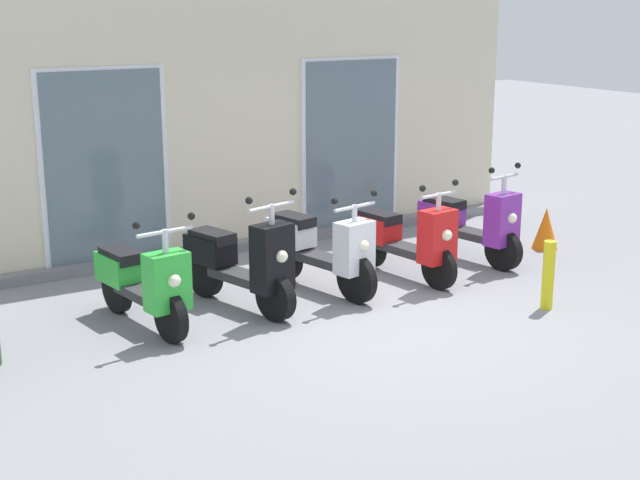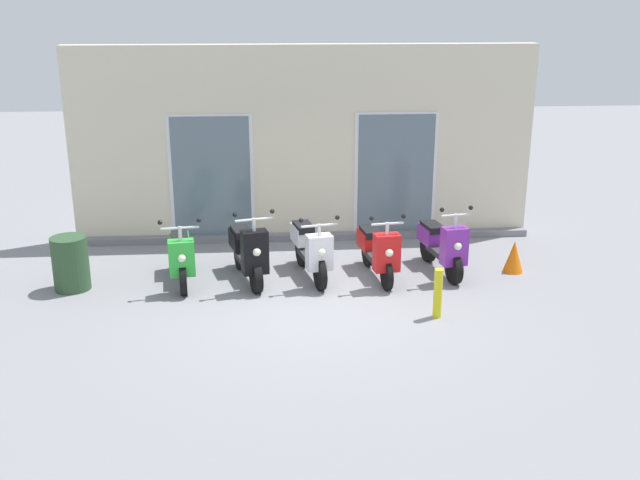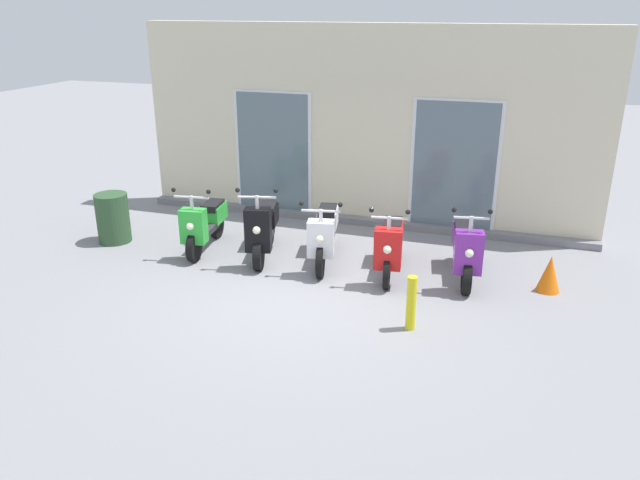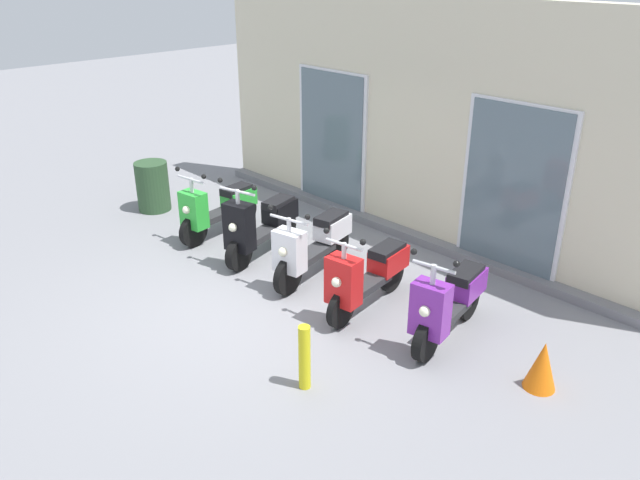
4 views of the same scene
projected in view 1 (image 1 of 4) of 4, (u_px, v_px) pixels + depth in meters
ground_plane at (381, 321)px, 8.81m from camera, size 40.00×40.00×0.00m
storefront_facade at (230, 114)px, 11.06m from camera, size 8.22×0.50×3.46m
scooter_green at (142, 282)px, 8.54m from camera, size 0.62×1.52×1.16m
scooter_black at (241, 262)px, 9.03m from camera, size 0.75×1.53×1.26m
scooter_white at (320, 247)px, 9.59m from camera, size 0.70×1.60×1.14m
scooter_red at (405, 238)px, 10.04m from camera, size 0.59×1.54×1.16m
scooter_purple at (470, 223)px, 10.70m from camera, size 0.61×1.52×1.22m
curb_bollard at (548, 275)px, 9.07m from camera, size 0.12×0.12×0.70m
traffic_cone at (546, 228)px, 11.28m from camera, size 0.32×0.32×0.52m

